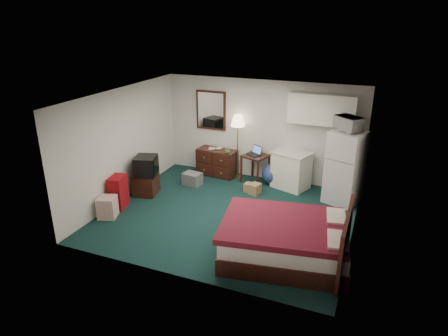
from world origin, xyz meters
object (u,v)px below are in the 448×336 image
at_px(dresser, 217,162).
at_px(desk, 255,168).
at_px(fridge, 345,168).
at_px(tv_stand, 146,184).
at_px(floor_lamp, 237,147).
at_px(bed, 285,240).
at_px(suitcase, 118,192).
at_px(kitchen_counter, 291,171).

relative_size(dresser, desk, 1.45).
distance_m(fridge, tv_stand, 4.52).
bearing_deg(floor_lamp, tv_stand, -132.07).
bearing_deg(bed, dresser, 120.68).
bearing_deg(suitcase, bed, -19.83).
height_order(dresser, kitchen_counter, kitchen_counter).
bearing_deg(bed, floor_lamp, 113.67).
height_order(dresser, bed, dresser).
relative_size(desk, fridge, 0.43).
bearing_deg(desk, fridge, 7.20).
height_order(kitchen_counter, suitcase, kitchen_counter).
bearing_deg(fridge, bed, -84.80).
bearing_deg(desk, kitchen_counter, 15.44).
height_order(floor_lamp, tv_stand, floor_lamp).
distance_m(tv_stand, suitcase, 0.85).
distance_m(floor_lamp, suitcase, 3.19).
distance_m(kitchen_counter, bed, 3.05).
height_order(desk, fridge, fridge).
xyz_separation_m(fridge, suitcase, (-4.46, -2.13, -0.46)).
bearing_deg(floor_lamp, fridge, -10.18).
distance_m(dresser, bed, 4.00).
relative_size(floor_lamp, fridge, 1.00).
relative_size(dresser, floor_lamp, 0.62).
xyz_separation_m(dresser, fridge, (3.22, -0.41, 0.47)).
height_order(dresser, desk, desk).
relative_size(fridge, bed, 0.79).
relative_size(desk, suitcase, 0.97).
relative_size(floor_lamp, bed, 0.79).
distance_m(kitchen_counter, tv_stand, 3.46).
relative_size(desk, kitchen_counter, 0.81).
distance_m(dresser, fridge, 3.28).
xyz_separation_m(bed, tv_stand, (-3.64, 1.35, -0.08)).
distance_m(floor_lamp, fridge, 2.73).
relative_size(tv_stand, suitcase, 0.75).
xyz_separation_m(desk, suitcase, (-2.29, -2.49, 0.01)).
bearing_deg(floor_lamp, desk, -12.97).
bearing_deg(desk, dresser, -166.01).
xyz_separation_m(desk, bed, (1.51, -3.01, -0.02)).
xyz_separation_m(dresser, desk, (1.06, -0.05, 0.00)).
relative_size(floor_lamp, suitcase, 2.26).
height_order(kitchen_counter, bed, kitchen_counter).
bearing_deg(tv_stand, floor_lamp, 35.40).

